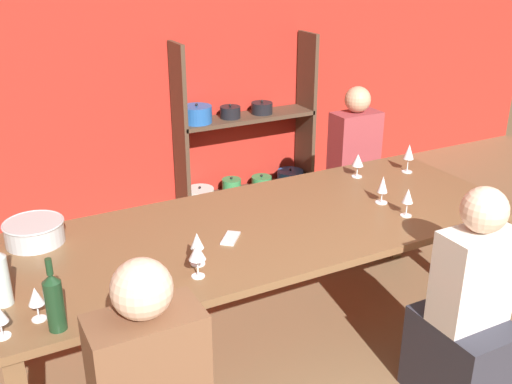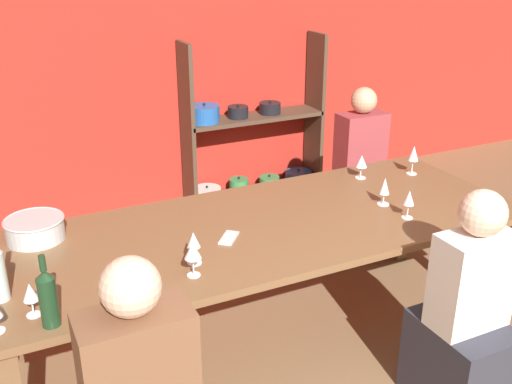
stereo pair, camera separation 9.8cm
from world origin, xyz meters
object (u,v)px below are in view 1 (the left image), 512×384
Objects in this scene: person_near_b at (466,326)px; wine_glass_white_a at (408,197)px; cell_phone at (231,238)px; wine_bottle_dark at (54,301)px; wine_glass_empty_a at (358,161)px; wine_glass_red_b at (36,297)px; wine_glass_white_c at (409,153)px; mixing_bowl at (34,231)px; dining_table at (265,235)px; person_far_a at (352,184)px; wine_bottle_green at (0,276)px; shelf_unit at (242,144)px; wine_glass_red_a at (197,242)px; wine_glass_white_d at (197,253)px; wine_glass_empty_b at (383,185)px.

wine_glass_white_a is at bearing 80.73° from person_near_b.
wine_glass_white_a is at bearing -11.43° from cell_phone.
wine_glass_empty_a is at bearing 21.32° from wine_bottle_dark.
wine_glass_white_c reaches higher than wine_glass_red_b.
person_near_b reaches higher than mixing_bowl.
wine_glass_empty_a is at bearing 18.35° from wine_glass_red_b.
wine_bottle_dark is 0.12m from wine_glass_red_b.
wine_glass_white_c is at bearing 14.05° from wine_glass_red_b.
wine_glass_white_a reaches higher than cell_phone.
dining_table is at bearing 16.10° from wine_glass_red_b.
wine_bottle_green is at bearing 22.05° from person_far_a.
shelf_unit is 1.73m from wine_glass_empty_a.
wine_bottle_dark is 1.92× the size of wine_glass_red_a.
cell_phone is (0.93, 0.38, -0.12)m from wine_bottle_dark.
wine_glass_empty_a is at bearing 13.00° from wine_bottle_green.
wine_glass_white_d reaches higher than mixing_bowl.
wine_glass_empty_b is 0.97× the size of wine_glass_white_d.
wine_glass_white_a is (-0.12, -0.61, 0.00)m from wine_glass_empty_a.
wine_glass_red_a is at bearing -154.11° from dining_table.
wine_bottle_dark is at bearing -168.51° from wine_glass_empty_b.
wine_glass_white_d is at bearing -147.17° from dining_table.
wine_glass_white_c reaches higher than wine_glass_empty_b.
wine_glass_red_b is (-1.23, -0.35, 0.17)m from dining_table.
cell_phone is (1.10, 0.09, -0.13)m from wine_bottle_green.
shelf_unit is 8.71× the size of wine_glass_empty_b.
mixing_bowl is 2.19m from person_near_b.
wine_bottle_green is at bearing -177.18° from wine_glass_empty_b.
cell_phone is at bearing -179.50° from wine_glass_empty_b.
wine_bottle_green is 0.33m from wine_bottle_dark.
wine_glass_red_a is 1.24m from wine_glass_empty_b.
dining_table is 17.02× the size of wine_glass_white_d.
wine_glass_red_b is at bearing -97.95° from mixing_bowl.
wine_glass_red_b is (-2.10, -2.38, 0.37)m from shelf_unit.
wine_glass_red_a is 1.01× the size of wine_glass_white_a.
person_far_a reaches higher than dining_table.
wine_glass_empty_b is (1.23, 0.17, -0.01)m from wine_glass_red_a.
person_near_b is at bearing -34.52° from mixing_bowl.
dining_table is 0.95m from wine_glass_empty_a.
wine_glass_white_a is 1.28m from wine_glass_white_d.
wine_bottle_green is 2.09m from wine_glass_white_a.
wine_glass_white_a is at bearing 66.59° from person_far_a.
wine_glass_red_b is at bearing 164.58° from person_near_b.
shelf_unit is 2.91m from person_near_b.
shelf_unit is 2.22m from dining_table.
person_far_a is at bearing 32.68° from cell_phone.
cell_phone is at bearing 15.77° from wine_glass_red_b.
wine_glass_red_b is 0.70m from wine_glass_white_d.
wine_glass_empty_a reaches higher than cell_phone.
wine_glass_empty_b is 0.14× the size of person_near_b.
wine_glass_empty_a is 0.78m from person_far_a.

